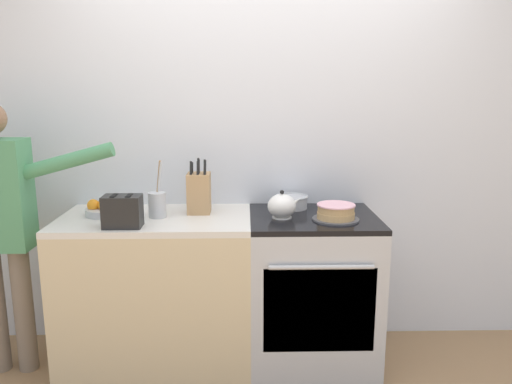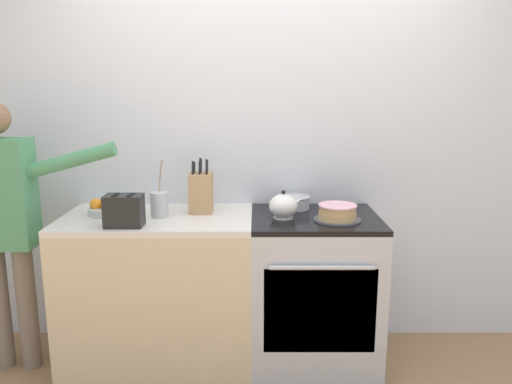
{
  "view_description": "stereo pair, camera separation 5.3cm",
  "coord_description": "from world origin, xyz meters",
  "px_view_note": "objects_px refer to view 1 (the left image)",
  "views": [
    {
      "loc": [
        -0.12,
        -2.49,
        1.64
      ],
      "look_at": [
        -0.06,
        0.29,
        1.06
      ],
      "focal_mm": 35.0,
      "sensor_mm": 36.0,
      "label": 1
    },
    {
      "loc": [
        -0.07,
        -2.49,
        1.64
      ],
      "look_at": [
        -0.06,
        0.29,
        1.06
      ],
      "focal_mm": 35.0,
      "sensor_mm": 36.0,
      "label": 2
    }
  ],
  "objects_px": {
    "stove_range": "(312,289)",
    "fruit_bowl": "(105,208)",
    "knife_block": "(199,193)",
    "tea_kettle": "(282,206)",
    "toaster": "(122,211)",
    "mixing_bowl": "(291,202)",
    "utensil_crock": "(157,204)",
    "person_baker": "(1,217)",
    "layer_cake": "(336,213)"
  },
  "relations": [
    {
      "from": "stove_range",
      "to": "fruit_bowl",
      "type": "bearing_deg",
      "value": 177.39
    },
    {
      "from": "knife_block",
      "to": "stove_range",
      "type": "bearing_deg",
      "value": -8.04
    },
    {
      "from": "tea_kettle",
      "to": "toaster",
      "type": "bearing_deg",
      "value": -168.57
    },
    {
      "from": "mixing_bowl",
      "to": "fruit_bowl",
      "type": "distance_m",
      "value": 1.12
    },
    {
      "from": "utensil_crock",
      "to": "fruit_bowl",
      "type": "relative_size",
      "value": 1.43
    },
    {
      "from": "mixing_bowl",
      "to": "stove_range",
      "type": "bearing_deg",
      "value": -59.69
    },
    {
      "from": "knife_block",
      "to": "fruit_bowl",
      "type": "xyz_separation_m",
      "value": [
        -0.55,
        -0.04,
        -0.08
      ]
    },
    {
      "from": "stove_range",
      "to": "toaster",
      "type": "height_order",
      "value": "toaster"
    },
    {
      "from": "person_baker",
      "to": "toaster",
      "type": "bearing_deg",
      "value": -11.38
    },
    {
      "from": "fruit_bowl",
      "to": "toaster",
      "type": "xyz_separation_m",
      "value": [
        0.17,
        -0.27,
        0.05
      ]
    },
    {
      "from": "layer_cake",
      "to": "fruit_bowl",
      "type": "xyz_separation_m",
      "value": [
        -1.34,
        0.15,
        -0.0
      ]
    },
    {
      "from": "utensil_crock",
      "to": "fruit_bowl",
      "type": "xyz_separation_m",
      "value": [
        -0.32,
        0.06,
        -0.04
      ]
    },
    {
      "from": "knife_block",
      "to": "person_baker",
      "type": "distance_m",
      "value": 1.11
    },
    {
      "from": "layer_cake",
      "to": "knife_block",
      "type": "distance_m",
      "value": 0.81
    },
    {
      "from": "knife_block",
      "to": "fruit_bowl",
      "type": "bearing_deg",
      "value": -175.93
    },
    {
      "from": "knife_block",
      "to": "person_baker",
      "type": "relative_size",
      "value": 0.21
    },
    {
      "from": "tea_kettle",
      "to": "person_baker",
      "type": "xyz_separation_m",
      "value": [
        -1.57,
        -0.05,
        -0.04
      ]
    },
    {
      "from": "utensil_crock",
      "to": "stove_range",
      "type": "bearing_deg",
      "value": 0.54
    },
    {
      "from": "layer_cake",
      "to": "knife_block",
      "type": "height_order",
      "value": "knife_block"
    },
    {
      "from": "tea_kettle",
      "to": "toaster",
      "type": "relative_size",
      "value": 0.92
    },
    {
      "from": "layer_cake",
      "to": "utensil_crock",
      "type": "bearing_deg",
      "value": 175.09
    },
    {
      "from": "stove_range",
      "to": "layer_cake",
      "type": "relative_size",
      "value": 3.43
    },
    {
      "from": "knife_block",
      "to": "utensil_crock",
      "type": "height_order",
      "value": "same"
    },
    {
      "from": "knife_block",
      "to": "tea_kettle",
      "type": "bearing_deg",
      "value": -15.31
    },
    {
      "from": "knife_block",
      "to": "person_baker",
      "type": "height_order",
      "value": "person_baker"
    },
    {
      "from": "mixing_bowl",
      "to": "toaster",
      "type": "bearing_deg",
      "value": -156.69
    },
    {
      "from": "utensil_crock",
      "to": "person_baker",
      "type": "distance_m",
      "value": 0.86
    },
    {
      "from": "knife_block",
      "to": "utensil_crock",
      "type": "xyz_separation_m",
      "value": [
        -0.23,
        -0.1,
        -0.04
      ]
    },
    {
      "from": "tea_kettle",
      "to": "knife_block",
      "type": "bearing_deg",
      "value": 164.69
    },
    {
      "from": "stove_range",
      "to": "knife_block",
      "type": "bearing_deg",
      "value": 171.96
    },
    {
      "from": "mixing_bowl",
      "to": "knife_block",
      "type": "xyz_separation_m",
      "value": [
        -0.56,
        -0.1,
        0.08
      ]
    },
    {
      "from": "mixing_bowl",
      "to": "knife_block",
      "type": "height_order",
      "value": "knife_block"
    },
    {
      "from": "utensil_crock",
      "to": "person_baker",
      "type": "relative_size",
      "value": 0.21
    },
    {
      "from": "fruit_bowl",
      "to": "toaster",
      "type": "relative_size",
      "value": 1.06
    },
    {
      "from": "stove_range",
      "to": "mixing_bowl",
      "type": "distance_m",
      "value": 0.54
    },
    {
      "from": "mixing_bowl",
      "to": "toaster",
      "type": "relative_size",
      "value": 0.95
    },
    {
      "from": "layer_cake",
      "to": "fruit_bowl",
      "type": "distance_m",
      "value": 1.35
    },
    {
      "from": "utensil_crock",
      "to": "mixing_bowl",
      "type": "bearing_deg",
      "value": 14.24
    },
    {
      "from": "stove_range",
      "to": "tea_kettle",
      "type": "bearing_deg",
      "value": -168.51
    },
    {
      "from": "mixing_bowl",
      "to": "toaster",
      "type": "height_order",
      "value": "toaster"
    },
    {
      "from": "toaster",
      "to": "person_baker",
      "type": "bearing_deg",
      "value": 169.68
    },
    {
      "from": "toaster",
      "to": "fruit_bowl",
      "type": "bearing_deg",
      "value": 122.54
    },
    {
      "from": "utensil_crock",
      "to": "knife_block",
      "type": "bearing_deg",
      "value": 24.2
    },
    {
      "from": "toaster",
      "to": "utensil_crock",
      "type": "bearing_deg",
      "value": 53.79
    },
    {
      "from": "layer_cake",
      "to": "toaster",
      "type": "distance_m",
      "value": 1.17
    },
    {
      "from": "mixing_bowl",
      "to": "toaster",
      "type": "xyz_separation_m",
      "value": [
        -0.94,
        -0.41,
        0.05
      ]
    },
    {
      "from": "mixing_bowl",
      "to": "utensil_crock",
      "type": "bearing_deg",
      "value": -165.76
    },
    {
      "from": "stove_range",
      "to": "knife_block",
      "type": "distance_m",
      "value": 0.89
    },
    {
      "from": "fruit_bowl",
      "to": "toaster",
      "type": "distance_m",
      "value": 0.32
    },
    {
      "from": "toaster",
      "to": "knife_block",
      "type": "bearing_deg",
      "value": 39.03
    }
  ]
}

